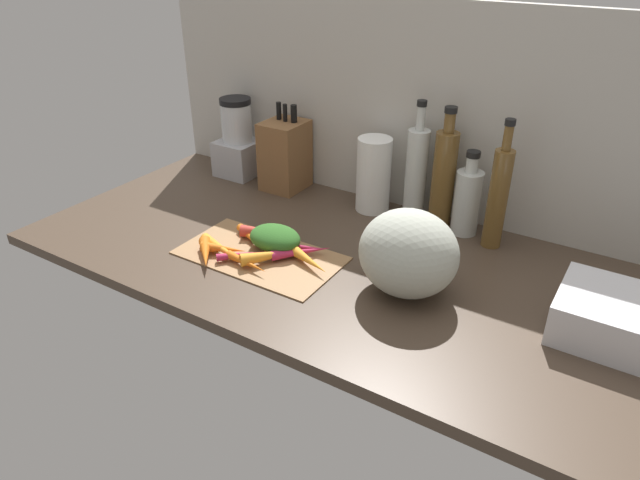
# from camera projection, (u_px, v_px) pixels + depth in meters

# --- Properties ---
(ground_plane) EXTENTS (1.70, 0.80, 0.03)m
(ground_plane) POSITION_uv_depth(u_px,v_px,m) (338.00, 260.00, 1.51)
(ground_plane) COLOR #47382B
(wall_back) EXTENTS (1.70, 0.03, 0.60)m
(wall_back) POSITION_uv_depth(u_px,v_px,m) (407.00, 108.00, 1.64)
(wall_back) COLOR #BCB7AD
(wall_back) RESTS_ON ground_plane
(cutting_board) EXTENTS (0.43, 0.24, 0.01)m
(cutting_board) POSITION_uv_depth(u_px,v_px,m) (260.00, 255.00, 1.50)
(cutting_board) COLOR #997047
(cutting_board) RESTS_ON ground_plane
(carrot_0) EXTENTS (0.18, 0.07, 0.03)m
(carrot_0) POSITION_uv_depth(u_px,v_px,m) (223.00, 250.00, 1.48)
(carrot_0) COLOR orange
(carrot_0) RESTS_ON cutting_board
(carrot_1) EXTENTS (0.14, 0.08, 0.03)m
(carrot_1) POSITION_uv_depth(u_px,v_px,m) (309.00, 261.00, 1.43)
(carrot_1) COLOR orange
(carrot_1) RESTS_ON cutting_board
(carrot_2) EXTENTS (0.11, 0.12, 0.03)m
(carrot_2) POSITION_uv_depth(u_px,v_px,m) (205.00, 253.00, 1.46)
(carrot_2) COLOR orange
(carrot_2) RESTS_ON cutting_board
(carrot_3) EXTENTS (0.15, 0.09, 0.03)m
(carrot_3) POSITION_uv_depth(u_px,v_px,m) (268.00, 232.00, 1.56)
(carrot_3) COLOR red
(carrot_3) RESTS_ON cutting_board
(carrot_4) EXTENTS (0.13, 0.14, 0.03)m
(carrot_4) POSITION_uv_depth(u_px,v_px,m) (301.00, 252.00, 1.47)
(carrot_4) COLOR #B2264C
(carrot_4) RESTS_ON cutting_board
(carrot_5) EXTENTS (0.12, 0.07, 0.03)m
(carrot_5) POSITION_uv_depth(u_px,v_px,m) (224.00, 249.00, 1.49)
(carrot_5) COLOR orange
(carrot_5) RESTS_ON cutting_board
(carrot_6) EXTENTS (0.14, 0.16, 0.03)m
(carrot_6) POSITION_uv_depth(u_px,v_px,m) (274.00, 255.00, 1.45)
(carrot_6) COLOR orange
(carrot_6) RESTS_ON cutting_board
(carrot_7) EXTENTS (0.16, 0.07, 0.03)m
(carrot_7) POSITION_uv_depth(u_px,v_px,m) (299.00, 255.00, 1.46)
(carrot_7) COLOR orange
(carrot_7) RESTS_ON cutting_board
(carrot_8) EXTENTS (0.15, 0.08, 0.03)m
(carrot_8) POSITION_uv_depth(u_px,v_px,m) (299.00, 247.00, 1.50)
(carrot_8) COLOR #B2264C
(carrot_8) RESTS_ON cutting_board
(carrot_9) EXTENTS (0.16, 0.10, 0.02)m
(carrot_9) POSITION_uv_depth(u_px,v_px,m) (253.00, 240.00, 1.54)
(carrot_9) COLOR orange
(carrot_9) RESTS_ON cutting_board
(carrot_10) EXTENTS (0.11, 0.11, 0.02)m
(carrot_10) POSITION_uv_depth(u_px,v_px,m) (244.00, 254.00, 1.47)
(carrot_10) COLOR #B2264C
(carrot_10) RESTS_ON cutting_board
(carrot_11) EXTENTS (0.14, 0.04, 0.02)m
(carrot_11) POSITION_uv_depth(u_px,v_px,m) (247.00, 263.00, 1.43)
(carrot_11) COLOR orange
(carrot_11) RESTS_ON cutting_board
(carrot_greens_pile) EXTENTS (0.14, 0.11, 0.06)m
(carrot_greens_pile) POSITION_uv_depth(u_px,v_px,m) (275.00, 238.00, 1.51)
(carrot_greens_pile) COLOR #2D6023
(carrot_greens_pile) RESTS_ON cutting_board
(winter_squash) EXTENTS (0.23, 0.21, 0.21)m
(winter_squash) POSITION_uv_depth(u_px,v_px,m) (408.00, 253.00, 1.31)
(winter_squash) COLOR #B2B7A8
(winter_squash) RESTS_ON ground_plane
(knife_block) EXTENTS (0.12, 0.14, 0.28)m
(knife_block) POSITION_uv_depth(u_px,v_px,m) (285.00, 155.00, 1.84)
(knife_block) COLOR brown
(knife_block) RESTS_ON ground_plane
(blender_appliance) EXTENTS (0.14, 0.14, 0.27)m
(blender_appliance) POSITION_uv_depth(u_px,v_px,m) (238.00, 143.00, 1.94)
(blender_appliance) COLOR #B2B2B7
(blender_appliance) RESTS_ON ground_plane
(paper_towel_roll) EXTENTS (0.10, 0.10, 0.23)m
(paper_towel_roll) POSITION_uv_depth(u_px,v_px,m) (374.00, 175.00, 1.69)
(paper_towel_roll) COLOR white
(paper_towel_roll) RESTS_ON ground_plane
(bottle_0) EXTENTS (0.06, 0.06, 0.35)m
(bottle_0) POSITION_uv_depth(u_px,v_px,m) (416.00, 172.00, 1.64)
(bottle_0) COLOR silver
(bottle_0) RESTS_ON ground_plane
(bottle_1) EXTENTS (0.07, 0.07, 0.35)m
(bottle_1) POSITION_uv_depth(u_px,v_px,m) (443.00, 177.00, 1.59)
(bottle_1) COLOR brown
(bottle_1) RESTS_ON ground_plane
(bottle_2) EXTENTS (0.07, 0.07, 0.24)m
(bottle_2) POSITION_uv_depth(u_px,v_px,m) (467.00, 200.00, 1.57)
(bottle_2) COLOR silver
(bottle_2) RESTS_ON ground_plane
(bottle_3) EXTENTS (0.05, 0.05, 0.35)m
(bottle_3) POSITION_uv_depth(u_px,v_px,m) (498.00, 196.00, 1.48)
(bottle_3) COLOR brown
(bottle_3) RESTS_ON ground_plane
(dish_rack) EXTENTS (0.26, 0.21, 0.09)m
(dish_rack) POSITION_uv_depth(u_px,v_px,m) (621.00, 320.00, 1.18)
(dish_rack) COLOR silver
(dish_rack) RESTS_ON ground_plane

